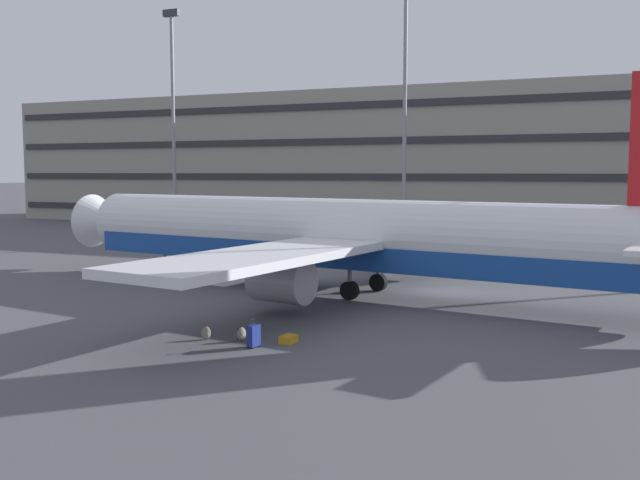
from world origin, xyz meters
TOP-DOWN VIEW (x-y plane):
  - ground_plane at (0.00, 0.00)m, footprint 600.00×600.00m
  - terminal_structure at (0.00, 44.23)m, footprint 126.90×16.72m
  - airliner at (-3.98, -1.50)m, footprint 37.57×30.56m
  - light_mast_far_left at (-35.22, 28.72)m, footprint 1.80×0.50m
  - light_mast_left at (-10.20, 28.72)m, footprint 1.80×0.50m
  - suitcase_teal at (-3.10, -13.12)m, footprint 0.35×0.51m
  - suitcase_laid_flat at (-2.28, -12.04)m, footprint 0.51×0.73m
  - backpack_upright at (-3.93, -12.49)m, footprint 0.36×0.41m
  - backpack_scuffed at (-5.25, -12.78)m, footprint 0.39×0.34m

SIDE VIEW (x-z plane):
  - ground_plane at x=0.00m, z-range 0.00..0.00m
  - suitcase_laid_flat at x=-2.28m, z-range 0.00..0.27m
  - backpack_scuffed at x=-5.25m, z-range -0.03..0.51m
  - backpack_upright at x=-3.93m, z-range -0.03..0.53m
  - suitcase_teal at x=-3.10m, z-range -0.08..0.92m
  - airliner at x=-3.98m, z-range -2.19..7.83m
  - terminal_structure at x=0.00m, z-range 0.00..14.81m
  - light_mast_far_left at x=-35.22m, z-range 1.70..24.39m
  - light_mast_left at x=-10.20m, z-range 1.75..28.24m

